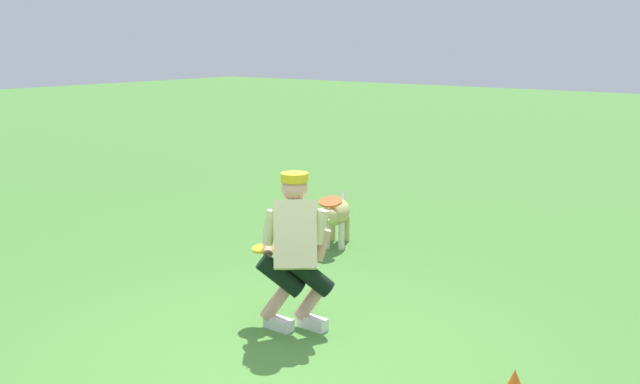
% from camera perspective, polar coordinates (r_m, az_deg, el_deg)
% --- Properties ---
extents(ground_plane, '(60.00, 60.00, 0.00)m').
position_cam_1_polar(ground_plane, '(5.61, -3.59, -12.82)').
color(ground_plane, '#467D33').
extents(person, '(0.71, 0.57, 1.29)m').
position_cam_1_polar(person, '(5.90, -1.96, -4.34)').
color(person, silver).
rests_on(person, ground_plane).
extents(dog, '(0.53, 0.93, 0.55)m').
position_cam_1_polar(dog, '(8.38, 1.27, -1.75)').
color(dog, tan).
rests_on(dog, ground_plane).
extents(frisbee_flying, '(0.34, 0.33, 0.11)m').
position_cam_1_polar(frisbee_flying, '(8.13, 0.83, -0.75)').
color(frisbee_flying, '#E0581F').
extents(frisbee_held, '(0.32, 0.33, 0.06)m').
position_cam_1_polar(frisbee_held, '(6.21, -4.20, -4.35)').
color(frisbee_held, yellow).
rests_on(frisbee_held, person).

